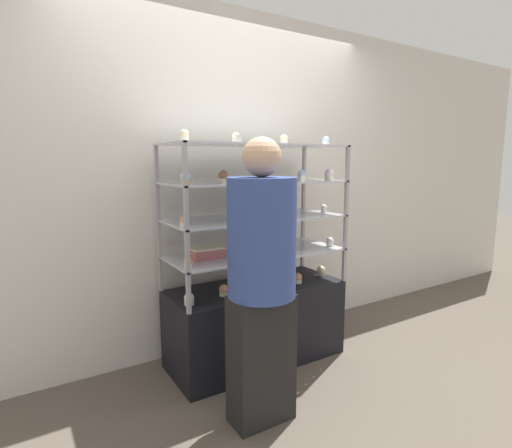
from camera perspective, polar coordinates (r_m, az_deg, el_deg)
The scene contains 35 objects.
ground_plane at distance 3.15m, azimuth 0.00°, elevation -18.70°, with size 20.00×20.00×0.00m, color brown.
back_wall at distance 3.15m, azimuth -3.94°, elevation 5.99°, with size 8.00×0.05×2.60m.
display_base at distance 3.03m, azimuth 0.00°, elevation -13.92°, with size 1.27×0.52×0.57m.
display_riser_lower at distance 2.87m, azimuth 0.00°, elevation -4.26°, with size 1.27×0.52×0.25m.
display_riser_middle at distance 2.82m, azimuth 0.00°, elevation 0.73°, with size 1.27×0.52×0.25m.
display_riser_upper at distance 2.79m, azimuth 0.00°, elevation 5.84°, with size 1.27×0.52×0.25m.
display_riser_top at distance 2.79m, azimuth 0.00°, elevation 11.00°, with size 1.27×0.52×0.25m.
layer_cake_centerpiece at distance 2.88m, azimuth 0.06°, elevation 2.59°, with size 0.18×0.18×0.14m.
sheet_cake_frosted at distance 2.70m, azimuth -7.05°, elevation -4.06°, with size 0.22×0.14×0.07m.
cupcake_0 at distance 2.58m, azimuth -9.54°, elevation -10.55°, with size 0.06×0.06×0.08m.
cupcake_1 at distance 2.72m, azimuth -4.61°, elevation -9.43°, with size 0.06×0.06×0.08m.
cupcake_2 at distance 2.89m, azimuth 0.54°, elevation -8.30°, with size 0.06×0.06×0.08m.
cupcake_3 at distance 2.99m, azimuth 5.99°, elevation -7.72°, with size 0.06×0.06×0.08m.
cupcake_4 at distance 3.22m, azimuth 9.28°, elevation -6.61°, with size 0.06×0.06×0.08m.
price_tag_0 at distance 2.56m, azimuth -3.87°, elevation -10.96°, with size 0.04×0.00×0.04m.
cupcake_5 at distance 2.48m, azimuth -9.61°, elevation -5.34°, with size 0.06×0.06×0.07m.
cupcake_6 at distance 2.70m, azimuth -2.95°, elevation -4.05°, with size 0.06×0.06×0.07m.
cupcake_7 at distance 2.92m, azimuth 3.93°, elevation -3.08°, with size 0.06×0.06×0.07m.
cupcake_8 at distance 3.09m, azimuth 10.52°, elevation -2.53°, with size 0.06×0.06×0.07m.
price_tag_1 at distance 2.72m, azimuth 4.52°, elevation -4.24°, with size 0.04×0.00×0.04m.
cupcake_9 at distance 2.45m, azimuth -10.29°, elevation 0.38°, with size 0.05×0.05×0.06m.
cupcake_10 at distance 3.11m, azimuth 9.67°, elevation 2.19°, with size 0.05×0.05×0.06m.
price_tag_2 at distance 2.56m, azimuth 1.13°, elevation 0.72°, with size 0.04×0.00×0.04m.
cupcake_11 at distance 2.45m, azimuth -10.00°, elevation 6.50°, with size 0.07×0.07×0.08m.
cupcake_12 at distance 2.57m, azimuth -4.71°, elevation 6.71°, with size 0.07×0.07×0.08m.
cupcake_13 at distance 2.68m, azimuth 1.31°, elevation 6.82°, with size 0.07×0.07×0.08m.
cupcake_14 at distance 2.85m, azimuth 6.58°, elevation 6.89°, with size 0.07×0.07×0.08m.
cupcake_15 at distance 3.03m, azimuth 10.38°, elevation 6.92°, with size 0.07×0.07×0.08m.
price_tag_3 at distance 2.72m, azimuth 6.74°, elevation 6.46°, with size 0.04×0.00×0.04m.
cupcake_16 at distance 2.42m, azimuth -10.21°, elevation 12.33°, with size 0.05×0.05×0.07m.
cupcake_17 at distance 2.63m, azimuth -2.88°, elevation 12.17°, with size 0.05×0.05×0.07m.
cupcake_18 at distance 2.83m, azimuth 4.01°, elevation 11.92°, with size 0.05×0.05×0.07m.
cupcake_19 at distance 3.09m, azimuth 9.95°, elevation 11.56°, with size 0.05×0.05×0.07m.
price_tag_4 at distance 2.45m, azimuth -2.47°, elevation 12.14°, with size 0.04×0.00×0.04m.
customer_figure at distance 2.17m, azimuth 0.80°, elevation -7.41°, with size 0.37×0.37×1.59m.
Camera 1 is at (-1.47, -2.37, 1.46)m, focal length 28.00 mm.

